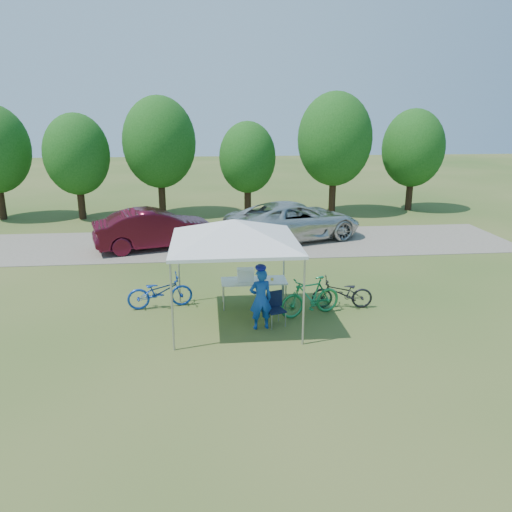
{
  "coord_description": "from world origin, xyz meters",
  "views": [
    {
      "loc": [
        -0.65,
        -12.06,
        5.29
      ],
      "look_at": [
        0.74,
        2.0,
        1.18
      ],
      "focal_mm": 35.0,
      "sensor_mm": 36.0,
      "label": 1
    }
  ],
  "objects_px": {
    "folding_chair": "(275,305)",
    "bike_dark": "(342,293)",
    "folding_table": "(254,282)",
    "bike_green": "(310,297)",
    "cyclist": "(261,299)",
    "cooler": "(246,275)",
    "bike_blue": "(160,291)",
    "minivan": "(294,221)",
    "sedan": "(155,229)"
  },
  "relations": [
    {
      "from": "folding_chair",
      "to": "minivan",
      "type": "distance_m",
      "value": 8.9
    },
    {
      "from": "cyclist",
      "to": "bike_dark",
      "type": "distance_m",
      "value": 2.67
    },
    {
      "from": "folding_table",
      "to": "cooler",
      "type": "relative_size",
      "value": 3.86
    },
    {
      "from": "folding_table",
      "to": "minivan",
      "type": "distance_m",
      "value": 7.73
    },
    {
      "from": "folding_table",
      "to": "cyclist",
      "type": "xyz_separation_m",
      "value": [
        0.02,
        -1.56,
        0.08
      ]
    },
    {
      "from": "folding_table",
      "to": "bike_dark",
      "type": "bearing_deg",
      "value": -10.39
    },
    {
      "from": "sedan",
      "to": "cyclist",
      "type": "bearing_deg",
      "value": -173.77
    },
    {
      "from": "folding_chair",
      "to": "cooler",
      "type": "bearing_deg",
      "value": 97.21
    },
    {
      "from": "folding_table",
      "to": "bike_dark",
      "type": "relative_size",
      "value": 1.08
    },
    {
      "from": "bike_dark",
      "to": "sedan",
      "type": "height_order",
      "value": "sedan"
    },
    {
      "from": "cyclist",
      "to": "folding_chair",
      "type": "bearing_deg",
      "value": -156.98
    },
    {
      "from": "cyclist",
      "to": "bike_blue",
      "type": "height_order",
      "value": "cyclist"
    },
    {
      "from": "cooler",
      "to": "bike_green",
      "type": "height_order",
      "value": "cooler"
    },
    {
      "from": "folding_table",
      "to": "folding_chair",
      "type": "relative_size",
      "value": 2.11
    },
    {
      "from": "cyclist",
      "to": "minivan",
      "type": "height_order",
      "value": "minivan"
    },
    {
      "from": "sedan",
      "to": "bike_dark",
      "type": "bearing_deg",
      "value": -156.64
    },
    {
      "from": "minivan",
      "to": "folding_chair",
      "type": "bearing_deg",
      "value": 147.27
    },
    {
      "from": "cooler",
      "to": "bike_dark",
      "type": "xyz_separation_m",
      "value": [
        2.65,
        -0.44,
        -0.48
      ]
    },
    {
      "from": "folding_chair",
      "to": "bike_green",
      "type": "xyz_separation_m",
      "value": [
        1.02,
        0.46,
        0.03
      ]
    },
    {
      "from": "cooler",
      "to": "bike_green",
      "type": "distance_m",
      "value": 1.91
    },
    {
      "from": "folding_chair",
      "to": "bike_dark",
      "type": "height_order",
      "value": "bike_dark"
    },
    {
      "from": "folding_table",
      "to": "sedan",
      "type": "bearing_deg",
      "value": 117.15
    },
    {
      "from": "cyclist",
      "to": "bike_blue",
      "type": "distance_m",
      "value": 3.13
    },
    {
      "from": "folding_chair",
      "to": "bike_green",
      "type": "distance_m",
      "value": 1.12
    },
    {
      "from": "cooler",
      "to": "bike_blue",
      "type": "distance_m",
      "value": 2.43
    },
    {
      "from": "folding_chair",
      "to": "cyclist",
      "type": "bearing_deg",
      "value": -167.73
    },
    {
      "from": "cyclist",
      "to": "bike_dark",
      "type": "relative_size",
      "value": 0.94
    },
    {
      "from": "cyclist",
      "to": "minivan",
      "type": "relative_size",
      "value": 0.27
    },
    {
      "from": "bike_green",
      "to": "minivan",
      "type": "xyz_separation_m",
      "value": [
        0.99,
        8.2,
        0.29
      ]
    },
    {
      "from": "folding_chair",
      "to": "bike_blue",
      "type": "bearing_deg",
      "value": 136.13
    },
    {
      "from": "bike_green",
      "to": "cyclist",
      "type": "bearing_deg",
      "value": -82.34
    },
    {
      "from": "folding_table",
      "to": "bike_green",
      "type": "bearing_deg",
      "value": -31.09
    },
    {
      "from": "folding_table",
      "to": "sedan",
      "type": "height_order",
      "value": "sedan"
    },
    {
      "from": "bike_green",
      "to": "sedan",
      "type": "distance_m",
      "value": 8.75
    },
    {
      "from": "cyclist",
      "to": "bike_green",
      "type": "xyz_separation_m",
      "value": [
        1.41,
        0.7,
        -0.25
      ]
    },
    {
      "from": "cooler",
      "to": "minivan",
      "type": "distance_m",
      "value": 7.8
    },
    {
      "from": "folding_table",
      "to": "cyclist",
      "type": "bearing_deg",
      "value": -89.19
    },
    {
      "from": "folding_table",
      "to": "bike_blue",
      "type": "relative_size",
      "value": 1.01
    },
    {
      "from": "bike_blue",
      "to": "sedan",
      "type": "bearing_deg",
      "value": -3.65
    },
    {
      "from": "cyclist",
      "to": "bike_blue",
      "type": "bearing_deg",
      "value": -40.12
    },
    {
      "from": "folding_chair",
      "to": "cooler",
      "type": "xyz_separation_m",
      "value": [
        -0.64,
        1.33,
        0.41
      ]
    },
    {
      "from": "cyclist",
      "to": "bike_dark",
      "type": "height_order",
      "value": "cyclist"
    },
    {
      "from": "bike_blue",
      "to": "bike_green",
      "type": "height_order",
      "value": "bike_green"
    },
    {
      "from": "folding_chair",
      "to": "sedan",
      "type": "height_order",
      "value": "sedan"
    },
    {
      "from": "folding_table",
      "to": "bike_blue",
      "type": "xyz_separation_m",
      "value": [
        -2.62,
        0.1,
        -0.23
      ]
    },
    {
      "from": "cyclist",
      "to": "sedan",
      "type": "distance_m",
      "value": 8.7
    },
    {
      "from": "bike_green",
      "to": "minivan",
      "type": "distance_m",
      "value": 8.26
    },
    {
      "from": "cooler",
      "to": "bike_blue",
      "type": "bearing_deg",
      "value": 177.61
    },
    {
      "from": "bike_dark",
      "to": "sedan",
      "type": "xyz_separation_m",
      "value": [
        -5.75,
        6.92,
        0.36
      ]
    },
    {
      "from": "minivan",
      "to": "sedan",
      "type": "xyz_separation_m",
      "value": [
        -5.74,
        -0.86,
        -0.02
      ]
    }
  ]
}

